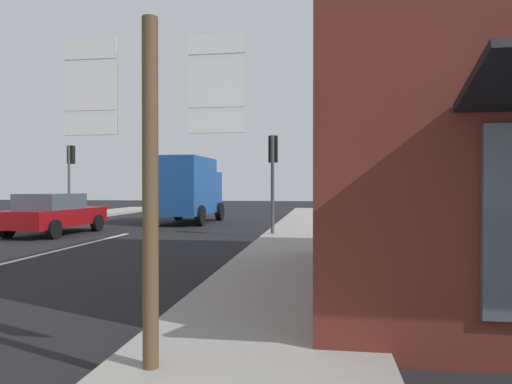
% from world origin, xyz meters
% --- Properties ---
extents(ground_plane, '(80.00, 80.00, 0.00)m').
position_xyz_m(ground_plane, '(0.00, 10.00, 0.00)').
color(ground_plane, black).
extents(sidewalk_right, '(2.62, 44.00, 0.14)m').
position_xyz_m(sidewalk_right, '(6.38, 8.00, 0.07)').
color(sidewalk_right, gray).
rests_on(sidewalk_right, ground).
extents(lane_centre_stripe, '(0.16, 12.00, 0.01)m').
position_xyz_m(lane_centre_stripe, '(0.00, 6.00, 0.01)').
color(lane_centre_stripe, silver).
rests_on(lane_centre_stripe, ground).
extents(sedan_far, '(2.11, 4.27, 1.47)m').
position_xyz_m(sedan_far, '(-2.49, 11.39, 0.76)').
color(sedan_far, maroon).
rests_on(sedan_far, ground).
extents(delivery_truck, '(2.60, 5.06, 3.05)m').
position_xyz_m(delivery_truck, '(0.71, 17.06, 1.65)').
color(delivery_truck, '#19478C').
rests_on(delivery_truck, ground).
extents(route_sign_post, '(1.66, 0.14, 3.20)m').
position_xyz_m(route_sign_post, '(5.54, 0.03, 1.91)').
color(route_sign_post, brown).
rests_on(route_sign_post, ground).
extents(traffic_light_near_right, '(0.30, 0.49, 3.44)m').
position_xyz_m(traffic_light_near_right, '(5.37, 11.64, 2.55)').
color(traffic_light_near_right, '#47474C').
rests_on(traffic_light_near_right, ground).
extents(traffic_light_far_left, '(0.30, 0.49, 3.75)m').
position_xyz_m(traffic_light_far_left, '(-5.37, 17.42, 2.78)').
color(traffic_light_far_left, '#47474C').
rests_on(traffic_light_far_left, ground).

